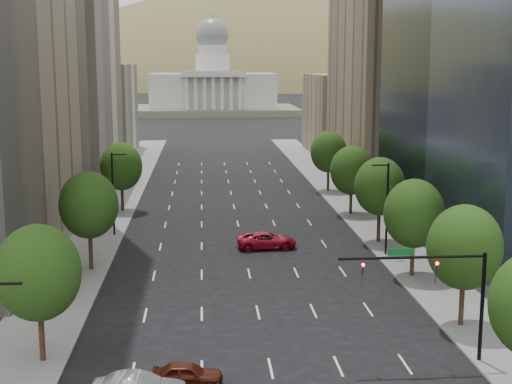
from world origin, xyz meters
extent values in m
cube|color=slate|center=(-15.50, 60.00, 0.07)|extent=(6.00, 200.00, 0.15)
cube|color=slate|center=(15.50, 60.00, 0.07)|extent=(6.00, 200.00, 0.15)
cube|color=beige|center=(-25.00, 103.00, 17.50)|extent=(14.00, 30.00, 35.00)
cube|color=beige|center=(-25.00, 136.00, 9.00)|extent=(14.00, 26.00, 18.00)
cube|color=#8C7759|center=(25.00, 100.00, 15.00)|extent=(14.00, 30.00, 30.00)
cube|color=#8C7759|center=(25.00, 133.00, 8.00)|extent=(14.00, 26.00, 16.00)
cylinder|color=#382316|center=(14.00, 36.00, 2.00)|extent=(0.36, 0.36, 4.00)
ellipsoid|color=#13330D|center=(14.00, 36.00, 5.76)|extent=(5.20, 5.20, 5.98)
cylinder|color=#382316|center=(14.00, 48.00, 1.95)|extent=(0.36, 0.36, 3.90)
ellipsoid|color=#13330D|center=(14.00, 48.00, 5.62)|extent=(5.20, 5.20, 5.98)
cylinder|color=#382316|center=(14.00, 60.00, 2.05)|extent=(0.36, 0.36, 4.10)
ellipsoid|color=#13330D|center=(14.00, 60.00, 5.90)|extent=(5.20, 5.20, 5.98)
cylinder|color=#382316|center=(14.00, 74.00, 1.90)|extent=(0.36, 0.36, 3.80)
ellipsoid|color=#13330D|center=(14.00, 74.00, 5.47)|extent=(5.20, 5.20, 5.98)
cylinder|color=#382316|center=(14.00, 90.00, 2.00)|extent=(0.36, 0.36, 4.00)
ellipsoid|color=#13330D|center=(14.00, 90.00, 5.76)|extent=(5.20, 5.20, 5.98)
cylinder|color=#382316|center=(-14.00, 32.00, 2.00)|extent=(0.36, 0.36, 4.00)
ellipsoid|color=#13330D|center=(-14.00, 32.00, 5.76)|extent=(5.20, 5.20, 5.98)
cylinder|color=#382316|center=(-14.00, 52.00, 2.08)|extent=(0.36, 0.36, 4.15)
ellipsoid|color=#13330D|center=(-14.00, 52.00, 5.98)|extent=(5.20, 5.20, 5.98)
cylinder|color=#382316|center=(-14.00, 78.00, 1.98)|extent=(0.36, 0.36, 3.95)
ellipsoid|color=#13330D|center=(-14.00, 78.00, 5.69)|extent=(5.20, 5.20, 5.98)
cylinder|color=black|center=(13.50, 55.00, 4.50)|extent=(0.20, 0.20, 9.00)
cylinder|color=black|center=(12.70, 55.00, 8.80)|extent=(1.60, 0.14, 0.14)
cylinder|color=black|center=(-12.70, 20.00, 8.80)|extent=(1.60, 0.14, 0.14)
cylinder|color=black|center=(-13.50, 65.00, 4.50)|extent=(0.20, 0.20, 9.00)
cylinder|color=black|center=(-12.70, 65.00, 8.80)|extent=(1.60, 0.14, 0.14)
cylinder|color=black|center=(13.00, 30.00, 3.50)|extent=(0.24, 0.24, 7.00)
cylinder|color=black|center=(8.50, 30.00, 6.80)|extent=(9.00, 0.18, 0.18)
imported|color=black|center=(10.00, 30.00, 6.25)|extent=(0.18, 0.22, 1.10)
imported|color=black|center=(5.50, 30.00, 6.25)|extent=(0.18, 0.22, 1.10)
sphere|color=#FF0C07|center=(10.00, 29.82, 6.45)|extent=(0.20, 0.20, 0.20)
sphere|color=#FF0C07|center=(5.50, 29.82, 6.45)|extent=(0.20, 0.20, 0.20)
cube|color=#0C591E|center=(7.80, 30.00, 7.15)|extent=(1.60, 0.06, 0.45)
cube|color=#596647|center=(0.00, 250.00, 1.25)|extent=(60.00, 40.00, 2.50)
cube|color=silver|center=(0.00, 250.00, 8.50)|extent=(44.00, 26.00, 12.00)
cube|color=silver|center=(0.00, 236.00, 14.50)|extent=(22.00, 4.00, 2.00)
cylinder|color=silver|center=(0.00, 250.00, 18.00)|extent=(12.00, 12.00, 7.00)
cylinder|color=silver|center=(0.00, 250.00, 23.00)|extent=(9.60, 9.60, 3.00)
sphere|color=slate|center=(0.00, 250.00, 28.10)|extent=(11.60, 11.60, 11.60)
cylinder|color=silver|center=(0.00, 250.00, 33.95)|extent=(1.80, 1.80, 2.50)
ellipsoid|color=olive|center=(-140.00, 560.00, -33.25)|extent=(380.00, 342.00, 190.00)
ellipsoid|color=olive|center=(40.00, 600.00, -42.00)|extent=(440.00, 396.00, 240.00)
ellipsoid|color=olive|center=(210.00, 640.00, -35.00)|extent=(360.00, 324.00, 200.00)
imported|color=#44160B|center=(-5.00, 28.01, 0.70)|extent=(4.20, 1.91, 1.40)
imported|color=maroon|center=(2.32, 58.60, 0.82)|extent=(6.11, 3.17, 1.64)
camera|label=1|loc=(-3.95, -10.89, 18.31)|focal=50.47mm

